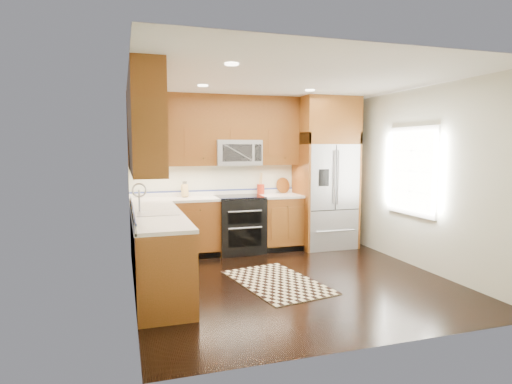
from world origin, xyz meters
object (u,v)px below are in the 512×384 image
object	(u,v)px
knife_block	(185,191)
utensil_crock	(261,187)
refrigerator	(326,173)
range	(240,224)
rug	(277,282)

from	to	relation	value
knife_block	utensil_crock	size ratio (longest dim) A/B	0.71
knife_block	utensil_crock	distance (m)	1.32
refrigerator	utensil_crock	bearing A→B (deg)	166.76
range	utensil_crock	xyz separation A→B (m)	(0.44, 0.22, 0.60)
range	refrigerator	xyz separation A→B (m)	(1.55, -0.04, 0.83)
range	rug	size ratio (longest dim) A/B	0.62
knife_block	range	bearing A→B (deg)	-11.99
rug	utensil_crock	size ratio (longest dim) A/B	4.19
range	refrigerator	distance (m)	1.76
knife_block	utensil_crock	world-z (taller)	utensil_crock
range	utensil_crock	distance (m)	0.77
rug	utensil_crock	distance (m)	2.24
range	utensil_crock	world-z (taller)	utensil_crock
utensil_crock	range	bearing A→B (deg)	-153.11
range	knife_block	world-z (taller)	knife_block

